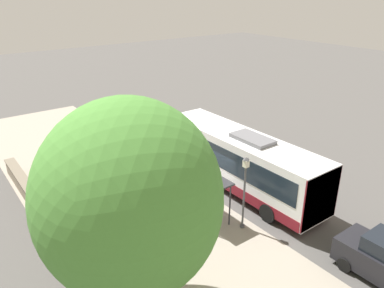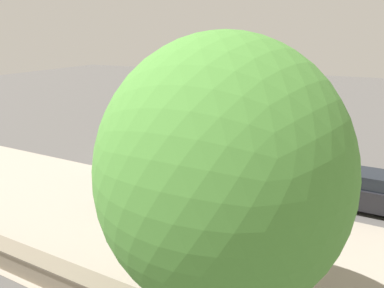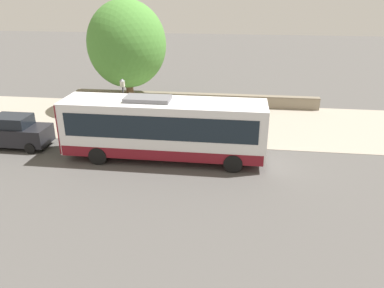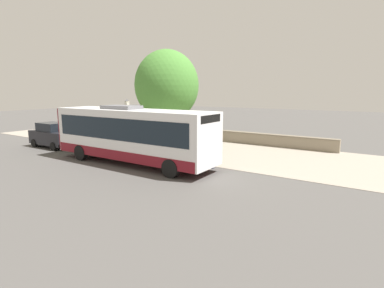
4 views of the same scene
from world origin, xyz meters
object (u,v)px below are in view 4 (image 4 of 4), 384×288
street_lamp_near (128,120)px  parked_car_behind_bus (53,135)px  pedestrian (213,153)px  bus_shelter (160,125)px  bench (210,146)px  bus (132,134)px  shade_tree (167,86)px

street_lamp_near → parked_car_behind_bus: size_ratio=0.96×
pedestrian → parked_car_behind_bus: size_ratio=0.40×
bus_shelter → parked_car_behind_bus: 9.01m
pedestrian → parked_car_behind_bus: parked_car_behind_bus is taller
bench → street_lamp_near: (2.79, -5.45, 1.85)m
bus → bus_shelter: size_ratio=3.30×
bus → bench: (-5.45, 2.41, -1.39)m
street_lamp_near → parked_car_behind_bus: street_lamp_near is taller
bus_shelter → pedestrian: bus_shelter is taller
bench → shade_tree: 9.38m
pedestrian → parked_car_behind_bus: 14.12m
bus_shelter → parked_car_behind_bus: (3.31, -8.32, -1.02)m
bus → pedestrian: (-1.64, 4.82, -0.91)m
pedestrian → bench: bearing=-147.7°
bus → bus_shelter: 3.92m
street_lamp_near → bus_shelter: bearing=118.5°
shade_tree → bus: bearing=26.3°
bus → shade_tree: bearing=-153.7°
street_lamp_near → parked_car_behind_bus: 6.72m
bus → bench: 6.12m
bus_shelter → bench: bus_shelter is taller
bus → pedestrian: size_ratio=6.91×
street_lamp_near → shade_tree: bearing=-166.3°
bench → bus: bearing=-23.9°
street_lamp_near → parked_car_behind_bus: bearing=-70.8°
shade_tree → parked_car_behind_bus: bearing=-26.5°
street_lamp_near → parked_car_behind_bus: (2.17, -6.21, -1.37)m
pedestrian → shade_tree: bearing=-129.7°
pedestrian → parked_car_behind_bus: (1.15, -14.07, 0.01)m
bus_shelter → street_lamp_near: (1.14, -2.11, 0.35)m
parked_car_behind_bus → street_lamp_near: bearing=109.2°
bus → street_lamp_near: street_lamp_near is taller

